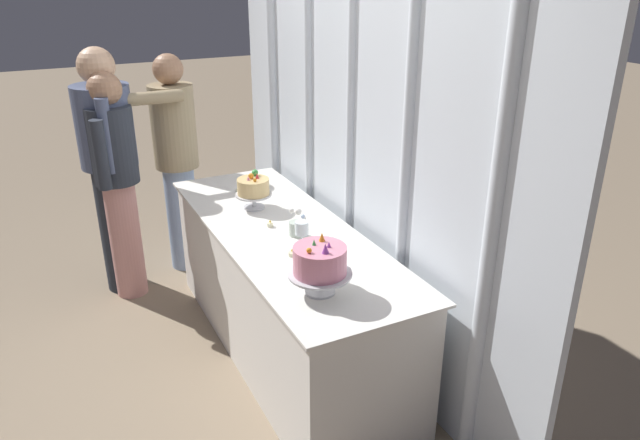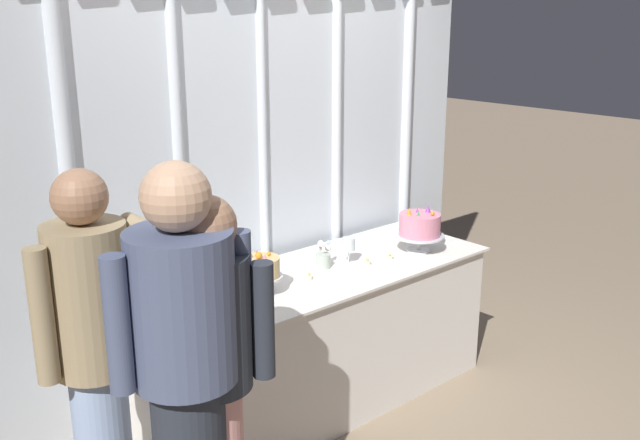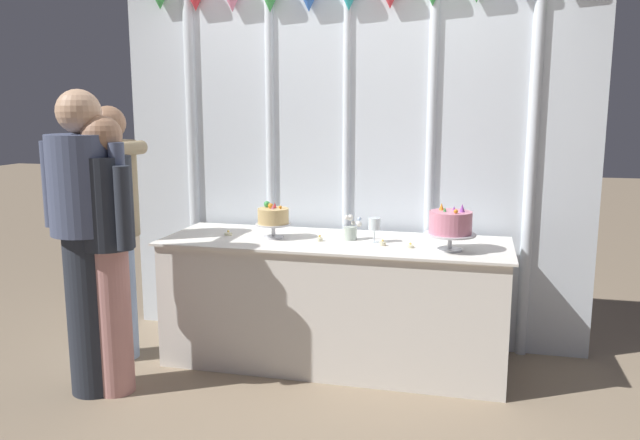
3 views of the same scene
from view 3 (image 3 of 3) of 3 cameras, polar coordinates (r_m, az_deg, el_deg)
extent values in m
plane|color=gray|center=(4.04, 0.96, -13.15)|extent=(24.00, 24.00, 0.00)
cube|color=silver|center=(4.25, 2.68, 6.76)|extent=(3.16, 0.04, 2.69)
cylinder|color=silver|center=(4.58, -11.42, 6.81)|extent=(0.08, 0.08, 2.69)
cylinder|color=silver|center=(4.37, -4.49, 6.83)|extent=(0.06, 0.06, 2.69)
cylinder|color=silver|center=(4.23, 2.42, 6.74)|extent=(0.05, 0.05, 2.69)
cylinder|color=silver|center=(4.16, 9.98, 6.54)|extent=(0.06, 0.06, 2.69)
cylinder|color=silver|center=(4.16, 18.60, 6.17)|extent=(0.07, 0.07, 2.69)
cube|color=white|center=(3.99, 1.30, -7.49)|extent=(2.08, 0.68, 0.77)
cube|color=white|center=(3.89, 1.32, -1.94)|extent=(2.13, 0.73, 0.01)
cylinder|color=silver|center=(3.96, -4.22, -1.55)|extent=(0.13, 0.13, 0.01)
cylinder|color=silver|center=(3.95, -4.22, -0.96)|extent=(0.03, 0.03, 0.07)
cylinder|color=silver|center=(3.95, -4.23, -0.38)|extent=(0.22, 0.22, 0.01)
cylinder|color=#DBB775|center=(3.94, -4.24, 0.37)|extent=(0.19, 0.19, 0.09)
sphere|color=orange|center=(3.91, -3.60, 1.16)|extent=(0.02, 0.02, 0.02)
cone|color=#DB333D|center=(3.95, -4.11, 1.35)|extent=(0.02, 0.02, 0.03)
sphere|color=green|center=(3.97, -4.81, 1.43)|extent=(0.04, 0.04, 0.04)
sphere|color=orange|center=(3.93, -4.47, 1.29)|extent=(0.03, 0.03, 0.03)
cone|color=pink|center=(3.90, -4.30, 1.17)|extent=(0.02, 0.02, 0.03)
cylinder|color=silver|center=(3.68, 11.60, -2.63)|extent=(0.14, 0.14, 0.01)
cylinder|color=silver|center=(3.67, 11.63, -1.94)|extent=(0.02, 0.02, 0.08)
cylinder|color=silver|center=(3.66, 11.65, -1.27)|extent=(0.29, 0.29, 0.01)
cylinder|color=pink|center=(3.65, 11.69, -0.22)|extent=(0.24, 0.24, 0.13)
cone|color=purple|center=(3.63, 12.71, 1.07)|extent=(0.03, 0.03, 0.05)
cone|color=purple|center=(3.67, 12.01, 1.05)|extent=(0.02, 0.02, 0.03)
cone|color=orange|center=(3.68, 10.91, 1.21)|extent=(0.03, 0.03, 0.04)
cone|color=green|center=(3.63, 11.20, 0.96)|extent=(0.02, 0.02, 0.03)
sphere|color=orange|center=(3.57, 12.16, 0.77)|extent=(0.02, 0.02, 0.02)
cylinder|color=silver|center=(3.84, 4.90, -1.98)|extent=(0.06, 0.06, 0.00)
cylinder|color=silver|center=(3.84, 4.91, -1.41)|extent=(0.01, 0.01, 0.07)
cylinder|color=silver|center=(3.82, 4.93, -0.35)|extent=(0.07, 0.07, 0.07)
cylinder|color=#B2C1B2|center=(3.90, 2.74, -1.21)|extent=(0.08, 0.08, 0.08)
sphere|color=silver|center=(3.89, 3.57, 0.10)|extent=(0.02, 0.02, 0.02)
sphere|color=white|center=(3.90, 2.75, 0.23)|extent=(0.04, 0.04, 0.04)
sphere|color=white|center=(3.90, 3.53, -0.35)|extent=(0.04, 0.04, 0.04)
sphere|color=white|center=(3.93, 3.02, -0.27)|extent=(0.03, 0.03, 0.03)
sphere|color=white|center=(3.87, 2.42, 0.23)|extent=(0.03, 0.03, 0.03)
cylinder|color=beige|center=(4.08, -8.28, -1.26)|extent=(0.05, 0.05, 0.02)
sphere|color=#F9CC4C|center=(4.08, -8.29, -1.01)|extent=(0.01, 0.01, 0.01)
cylinder|color=beige|center=(3.86, -0.03, -1.76)|extent=(0.04, 0.04, 0.02)
sphere|color=#F9CC4C|center=(3.86, -0.03, -1.45)|extent=(0.01, 0.01, 0.01)
cylinder|color=beige|center=(3.75, 5.68, -2.16)|extent=(0.04, 0.04, 0.02)
sphere|color=#F9CC4C|center=(3.75, 5.68, -1.86)|extent=(0.01, 0.01, 0.01)
cylinder|color=beige|center=(3.72, 8.15, -2.38)|extent=(0.05, 0.05, 0.01)
sphere|color=#F9CC4C|center=(3.72, 8.16, -2.12)|extent=(0.01, 0.01, 0.01)
cylinder|color=#93ADD6|center=(4.26, -17.74, -6.62)|extent=(0.26, 0.26, 0.81)
cylinder|color=#9E8966|center=(4.12, -18.26, 2.72)|extent=(0.36, 0.36, 0.59)
sphere|color=#A37556|center=(4.09, -18.57, 8.29)|extent=(0.21, 0.21, 0.21)
cylinder|color=#9E8966|center=(4.20, -20.77, 2.64)|extent=(0.08, 0.08, 0.52)
cylinder|color=#9E8966|center=(3.81, -17.75, 6.05)|extent=(0.08, 0.52, 0.08)
cube|color=black|center=(3.59, -19.92, 5.70)|extent=(0.06, 0.01, 0.12)
cylinder|color=#D6938E|center=(3.76, -18.21, -8.64)|extent=(0.29, 0.29, 0.84)
cylinder|color=#282D38|center=(3.61, -18.79, 1.49)|extent=(0.40, 0.40, 0.50)
sphere|color=#A37556|center=(3.58, -19.12, 7.20)|extent=(0.22, 0.22, 0.22)
cube|color=maroon|center=(3.50, -19.97, 1.57)|extent=(0.04, 0.02, 0.32)
cylinder|color=#282D38|center=(3.78, -20.10, 1.63)|extent=(0.08, 0.08, 0.44)
cylinder|color=#282D38|center=(3.45, -17.34, 1.02)|extent=(0.08, 0.08, 0.44)
cylinder|color=#282D38|center=(3.80, -19.90, -7.92)|extent=(0.29, 0.29, 0.92)
cylinder|color=#4C5675|center=(3.65, -20.58, 3.02)|extent=(0.41, 0.41, 0.54)
sphere|color=tan|center=(3.63, -20.97, 9.13)|extent=(0.24, 0.24, 0.24)
cube|color=#334284|center=(3.51, -22.13, 3.11)|extent=(0.04, 0.01, 0.35)
cylinder|color=#4C5675|center=(3.80, -23.18, 3.00)|extent=(0.08, 0.08, 0.48)
cylinder|color=#4C5675|center=(3.51, -17.76, 2.80)|extent=(0.08, 0.08, 0.48)
camera|label=1|loc=(3.27, 53.71, 16.15)|focal=33.41mm
camera|label=2|loc=(3.38, -60.73, 14.72)|focal=40.09mm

